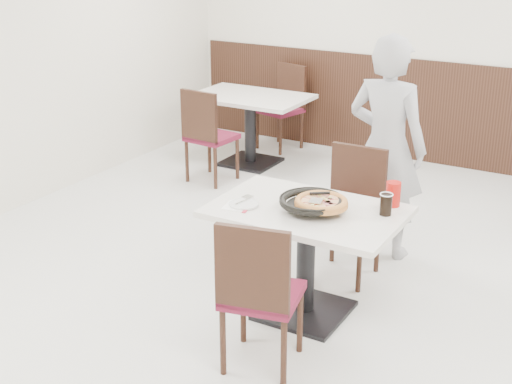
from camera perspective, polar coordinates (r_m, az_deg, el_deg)
The scene contains 19 objects.
floor at distance 4.95m, azimuth 3.05°, elevation -8.87°, with size 7.00×7.00×0.00m, color silver.
wall_back at distance 7.67m, azimuth 15.56°, elevation 12.19°, with size 6.00×0.04×2.80m, color silver.
wainscot_back at distance 7.82m, azimuth 14.92°, elevation 6.02°, with size 5.90×0.03×1.10m, color black.
main_table at distance 4.68m, azimuth 4.00°, elevation -5.60°, with size 1.20×0.80×0.75m, color silver, non-canonical shape.
chair_near at distance 4.11m, azimuth 0.53°, elevation -7.94°, with size 0.42×0.42×0.95m, color black, non-canonical shape.
chair_far at distance 5.15m, azimuth 7.29°, elevation -1.93°, with size 0.42×0.42×0.95m, color black, non-canonical shape.
trivet at distance 4.47m, azimuth 4.95°, elevation -1.39°, with size 0.11×0.11×0.04m, color black.
pizza_pan at distance 4.47m, azimuth 4.47°, elevation -1.04°, with size 0.32×0.32×0.01m, color black.
pizza at distance 4.44m, azimuth 5.24°, elevation -0.96°, with size 0.33×0.33×0.02m, color #CB8B4A.
pizza_server at distance 4.40m, azimuth 4.82°, elevation -0.69°, with size 0.08×0.10×0.00m, color silver.
napkin at distance 4.55m, azimuth -1.47°, elevation -1.13°, with size 0.17×0.17×0.00m, color white.
side_plate at distance 4.56m, azimuth -0.97°, elevation -0.99°, with size 0.19×0.19×0.01m, color silver.
fork at distance 4.59m, azimuth -1.01°, elevation -0.72°, with size 0.02×0.16×0.00m, color silver.
cola_glass at distance 4.47m, azimuth 10.35°, elevation -1.03°, with size 0.08×0.08×0.13m, color black.
red_cup at distance 4.61m, azimuth 10.92°, elevation -0.15°, with size 0.09×0.09×0.16m, color #BA130C.
diner_person at distance 5.47m, azimuth 10.38°, elevation 3.52°, with size 0.63×0.41×1.72m, color #B7B7BC.
bg_table_left at distance 7.62m, azimuth -0.46°, elevation 5.00°, with size 1.20×0.80×0.75m, color silver, non-canonical shape.
bg_chair_left_near at distance 7.09m, azimuth -3.57°, elevation 4.58°, with size 0.42×0.42×0.95m, color black, non-canonical shape.
bg_chair_left_far at distance 8.14m, azimuth 1.92°, elevation 6.73°, with size 0.42×0.42×0.95m, color black, non-canonical shape.
Camera 1 is at (1.93, -3.85, 2.45)m, focal length 50.00 mm.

